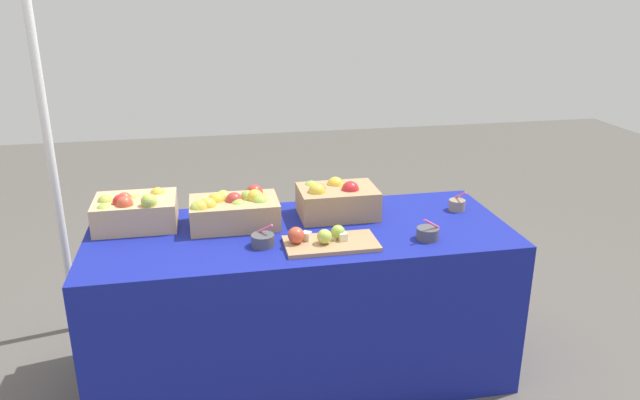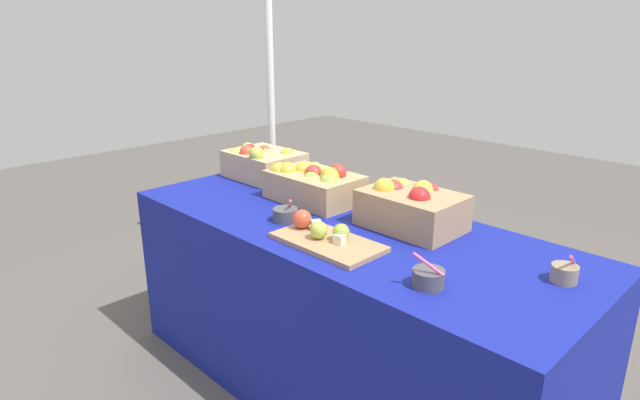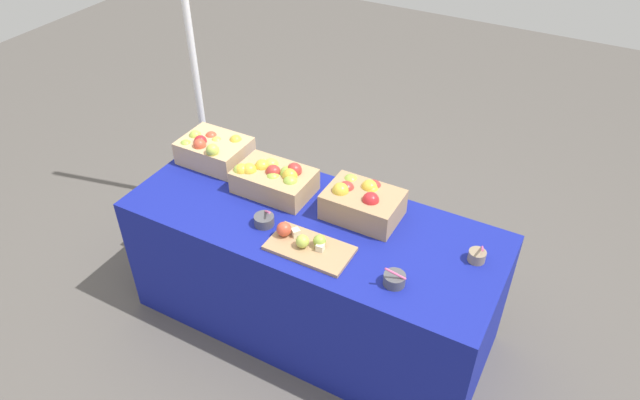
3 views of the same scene
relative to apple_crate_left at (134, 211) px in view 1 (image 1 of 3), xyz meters
The scene contains 10 objects.
ground_plane 1.12m from the apple_crate_left, 14.55° to the right, with size 10.00×10.00×0.00m, color #56514C.
table 0.88m from the apple_crate_left, 14.55° to the right, with size 1.90×0.76×0.74m, color navy.
apple_crate_left is the anchor object (origin of this frame).
apple_crate_middle 0.45m from the apple_crate_left, ahead, with size 0.40×0.26×0.18m.
apple_crate_right 0.93m from the apple_crate_left, ahead, with size 0.37×0.26×0.18m.
cutting_board_front 0.90m from the apple_crate_left, 25.18° to the right, with size 0.40×0.21×0.09m.
sample_bowl_near 1.53m from the apple_crate_left, ahead, with size 0.08×0.09×0.11m.
sample_bowl_mid 0.64m from the apple_crate_left, 31.21° to the right, with size 0.10×0.10×0.10m.
sample_bowl_far 1.32m from the apple_crate_left, 17.61° to the right, with size 0.10×0.10×0.11m.
tent_pole 0.66m from the apple_crate_left, 135.50° to the left, with size 0.04×0.04×2.20m, color white.
Camera 1 is at (-0.40, -2.51, 1.79)m, focal length 34.12 mm.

